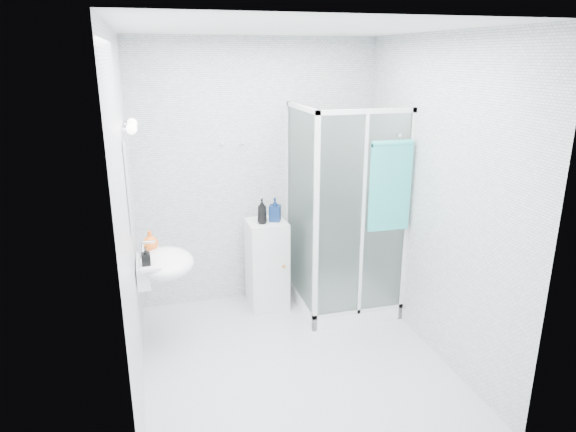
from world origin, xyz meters
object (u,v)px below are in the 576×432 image
object	(u,v)px
hand_towel	(390,184)
shampoo_bottle_b	(275,209)
wall_basin	(163,264)
soap_dispenser_orange	(150,240)
storage_cabinet	(267,264)
shampoo_bottle_a	(262,211)
soap_dispenser_black	(146,256)
shower_enclosure	(338,267)

from	to	relation	value
hand_towel	shampoo_bottle_b	xyz separation A→B (m)	(-0.87, 0.64, -0.35)
wall_basin	soap_dispenser_orange	distance (m)	0.25
storage_cabinet	shampoo_bottle_b	bearing A→B (deg)	-6.25
shampoo_bottle_a	storage_cabinet	bearing A→B (deg)	42.23
soap_dispenser_black	shampoo_bottle_a	bearing A→B (deg)	32.03
shampoo_bottle_a	soap_dispenser_orange	world-z (taller)	shampoo_bottle_a
wall_basin	storage_cabinet	size ratio (longest dim) A/B	0.62
shampoo_bottle_b	soap_dispenser_black	size ratio (longest dim) A/B	1.58
shampoo_bottle_b	soap_dispenser_black	bearing A→B (deg)	-149.48
shampoo_bottle_a	soap_dispenser_black	size ratio (longest dim) A/B	1.66
wall_basin	soap_dispenser_black	size ratio (longest dim) A/B	3.84
shower_enclosure	soap_dispenser_black	bearing A→B (deg)	-165.15
soap_dispenser_black	hand_towel	bearing A→B (deg)	1.94
shampoo_bottle_a	soap_dispenser_black	distance (m)	1.27
shower_enclosure	shampoo_bottle_b	size ratio (longest dim) A/B	8.70
shower_enclosure	wall_basin	xyz separation A→B (m)	(-1.66, -0.32, 0.35)
shower_enclosure	shampoo_bottle_a	xyz separation A→B (m)	(-0.70, 0.20, 0.57)
soap_dispenser_orange	hand_towel	bearing A→B (deg)	-7.23
hand_towel	soap_dispenser_black	world-z (taller)	hand_towel
hand_towel	shampoo_bottle_a	xyz separation A→B (m)	(-1.01, 0.60, -0.34)
shower_enclosure	shampoo_bottle_a	size ratio (longest dim) A/B	8.28
soap_dispenser_orange	shower_enclosure	bearing A→B (deg)	4.66
shower_enclosure	storage_cabinet	world-z (taller)	shower_enclosure
hand_towel	storage_cabinet	bearing A→B (deg)	145.72
wall_basin	hand_towel	xyz separation A→B (m)	(1.96, -0.09, 0.56)
shower_enclosure	shampoo_bottle_a	world-z (taller)	shower_enclosure
storage_cabinet	soap_dispenser_orange	xyz separation A→B (m)	(-1.09, -0.39, 0.50)
wall_basin	soap_dispenser_orange	xyz separation A→B (m)	(-0.08, 0.17, 0.15)
shampoo_bottle_b	soap_dispenser_black	xyz separation A→B (m)	(-1.21, -0.71, -0.08)
hand_towel	shampoo_bottle_b	distance (m)	1.14
storage_cabinet	shampoo_bottle_a	size ratio (longest dim) A/B	3.72
shower_enclosure	storage_cabinet	size ratio (longest dim) A/B	2.23
soap_dispenser_orange	shampoo_bottle_b	bearing A→B (deg)	18.15
shampoo_bottle_a	soap_dispenser_black	world-z (taller)	shampoo_bottle_a
shampoo_bottle_b	soap_dispenser_black	distance (m)	1.41
storage_cabinet	soap_dispenser_orange	bearing A→B (deg)	-161.56
shower_enclosure	shampoo_bottle_b	xyz separation A→B (m)	(-0.57, 0.24, 0.57)
hand_towel	soap_dispenser_black	xyz separation A→B (m)	(-2.08, -0.07, -0.42)
shampoo_bottle_a	soap_dispenser_black	bearing A→B (deg)	-147.97
storage_cabinet	soap_dispenser_orange	world-z (taller)	soap_dispenser_orange
shampoo_bottle_a	hand_towel	bearing A→B (deg)	-30.87
shampoo_bottle_b	shampoo_bottle_a	bearing A→B (deg)	-163.13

